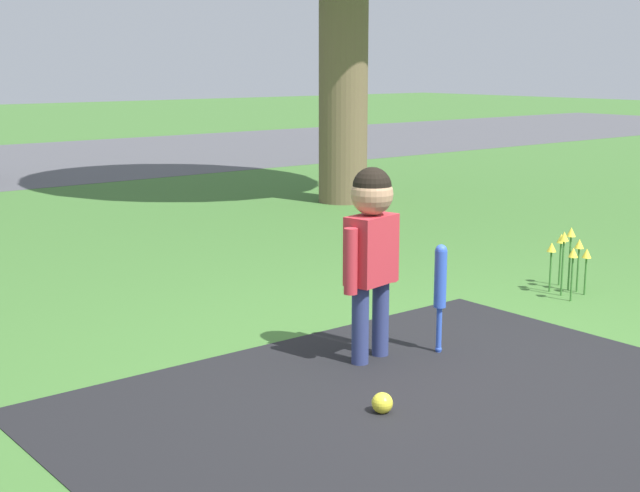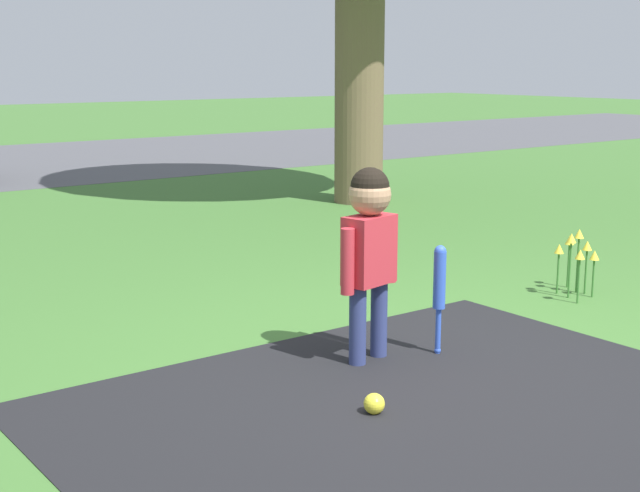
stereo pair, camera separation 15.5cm
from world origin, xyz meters
name	(u,v)px [view 2 (the right image)]	position (x,y,z in m)	size (l,w,h in m)	color
ground_plane	(462,380)	(0.00, 0.00, 0.00)	(60.00, 60.00, 0.00)	#3D6B2D
child	(369,237)	(-0.16, 0.49, 0.63)	(0.39, 0.21, 0.97)	navy
baseball_bat	(439,284)	(0.19, 0.35, 0.37)	(0.06, 0.06, 0.56)	blue
sports_ball	(374,404)	(-0.59, -0.06, 0.05)	(0.09, 0.09, 0.09)	yellow
flower_bed	(577,249)	(1.71, 0.68, 0.30)	(0.34, 0.35, 0.42)	#38702D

